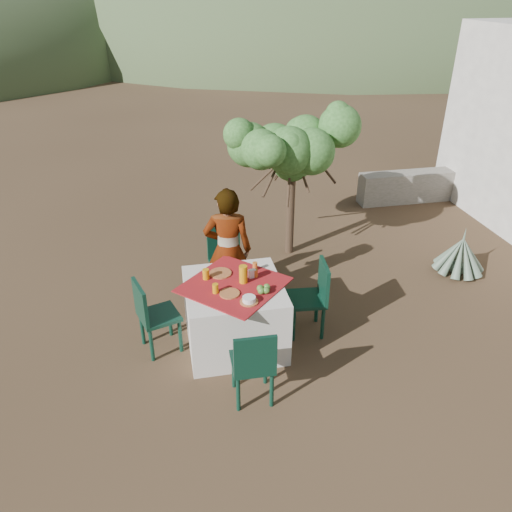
{
  "coord_description": "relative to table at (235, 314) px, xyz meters",
  "views": [
    {
      "loc": [
        -1.18,
        -4.41,
        3.54
      ],
      "look_at": [
        -0.22,
        0.37,
        0.85
      ],
      "focal_mm": 35.0,
      "sensor_mm": 36.0,
      "label": 1
    }
  ],
  "objects": [
    {
      "name": "ground",
      "position": [
        0.54,
        0.03,
        -0.38
      ],
      "size": [
        160.0,
        160.0,
        0.0
      ],
      "primitive_type": "plane",
      "color": "#3A281A",
      "rests_on": "ground"
    },
    {
      "name": "table",
      "position": [
        0.0,
        0.0,
        0.0
      ],
      "size": [
        1.3,
        1.3,
        0.76
      ],
      "color": "white",
      "rests_on": "ground"
    },
    {
      "name": "chair_far",
      "position": [
        0.07,
        1.04,
        0.13
      ],
      "size": [
        0.48,
        0.48,
        0.92
      ],
      "rotation": [
        0.0,
        0.0,
        0.15
      ],
      "color": "black",
      "rests_on": "ground"
    },
    {
      "name": "chair_near",
      "position": [
        0.03,
        -0.92,
        0.09
      ],
      "size": [
        0.4,
        0.4,
        0.84
      ],
      "rotation": [
        0.0,
        0.0,
        3.11
      ],
      "color": "black",
      "rests_on": "ground"
    },
    {
      "name": "chair_left",
      "position": [
        -0.87,
        0.05,
        0.1
      ],
      "size": [
        0.5,
        0.5,
        0.86
      ],
      "rotation": [
        0.0,
        0.0,
        1.87
      ],
      "color": "black",
      "rests_on": "ground"
    },
    {
      "name": "chair_right",
      "position": [
        0.9,
        0.04,
        0.11
      ],
      "size": [
        0.44,
        0.44,
        0.88
      ],
      "rotation": [
        0.0,
        0.0,
        4.61
      ],
      "color": "black",
      "rests_on": "ground"
    },
    {
      "name": "person",
      "position": [
        0.05,
        0.73,
        0.4
      ],
      "size": [
        0.63,
        0.47,
        1.55
      ],
      "primitive_type": "imported",
      "rotation": [
        0.0,
        0.0,
        2.96
      ],
      "color": "#8C6651",
      "rests_on": "ground"
    },
    {
      "name": "shrub_tree",
      "position": [
        1.19,
        2.0,
        1.11
      ],
      "size": [
        1.6,
        1.57,
        1.88
      ],
      "color": "#3E2E1F",
      "rests_on": "ground"
    },
    {
      "name": "agave",
      "position": [
        3.29,
        0.93,
        -0.13
      ],
      "size": [
        0.68,
        0.7,
        0.74
      ],
      "rotation": [
        0.0,
        0.0,
        -0.33
      ],
      "color": "slate",
      "rests_on": "ground"
    },
    {
      "name": "stone_wall",
      "position": [
        4.14,
        3.43,
        -0.1
      ],
      "size": [
        2.6,
        0.35,
        0.55
      ],
      "primitive_type": "cube",
      "color": "gray",
      "rests_on": "ground"
    },
    {
      "name": "hill_near_right",
      "position": [
        12.54,
        36.03,
        -0.38
      ],
      "size": [
        48.0,
        48.0,
        20.0
      ],
      "primitive_type": "ellipsoid",
      "color": "#364829",
      "rests_on": "ground"
    },
    {
      "name": "hill_far_center",
      "position": [
        -3.46,
        52.03,
        -0.38
      ],
      "size": [
        60.0,
        60.0,
        24.0
      ],
      "primitive_type": "ellipsoid",
      "color": "slate",
      "rests_on": "ground"
    },
    {
      "name": "hill_far_right",
      "position": [
        28.54,
        46.03,
        -0.38
      ],
      "size": [
        36.0,
        36.0,
        14.0
      ],
      "primitive_type": "ellipsoid",
      "color": "slate",
      "rests_on": "ground"
    },
    {
      "name": "plate_far",
      "position": [
        -0.11,
        0.24,
        0.39
      ],
      "size": [
        0.24,
        0.24,
        0.01
      ],
      "primitive_type": "cylinder",
      "color": "brown",
      "rests_on": "table"
    },
    {
      "name": "plate_near",
      "position": [
        -0.07,
        -0.18,
        0.39
      ],
      "size": [
        0.21,
        0.21,
        0.01
      ],
      "primitive_type": "cylinder",
      "color": "brown",
      "rests_on": "table"
    },
    {
      "name": "glass_far",
      "position": [
        -0.27,
        0.17,
        0.44
      ],
      "size": [
        0.07,
        0.07,
        0.12
      ],
      "primitive_type": "cylinder",
      "color": "orange",
      "rests_on": "table"
    },
    {
      "name": "glass_near",
      "position": [
        -0.21,
        -0.12,
        0.43
      ],
      "size": [
        0.06,
        0.06,
        0.1
      ],
      "primitive_type": "cylinder",
      "color": "orange",
      "rests_on": "table"
    },
    {
      "name": "juice_pitcher",
      "position": [
        0.11,
        0.02,
        0.48
      ],
      "size": [
        0.09,
        0.09,
        0.19
      ],
      "primitive_type": "cylinder",
      "color": "orange",
      "rests_on": "table"
    },
    {
      "name": "bowl_plate",
      "position": [
        0.09,
        -0.36,
        0.39
      ],
      "size": [
        0.19,
        0.19,
        0.01
      ],
      "primitive_type": "cylinder",
      "color": "brown",
      "rests_on": "table"
    },
    {
      "name": "white_bowl",
      "position": [
        0.09,
        -0.36,
        0.42
      ],
      "size": [
        0.13,
        0.13,
        0.05
      ],
      "primitive_type": "cylinder",
      "color": "white",
      "rests_on": "bowl_plate"
    },
    {
      "name": "jar_left",
      "position": [
        0.25,
        0.11,
        0.43
      ],
      "size": [
        0.05,
        0.05,
        0.09
      ],
      "primitive_type": "cylinder",
      "color": "#C86423",
      "rests_on": "table"
    },
    {
      "name": "jar_right",
      "position": [
        0.28,
        0.26,
        0.43
      ],
      "size": [
        0.05,
        0.05,
        0.09
      ],
      "primitive_type": "cylinder",
      "color": "#C86423",
      "rests_on": "table"
    },
    {
      "name": "napkin_holder",
      "position": [
        0.21,
        0.1,
        0.43
      ],
      "size": [
        0.08,
        0.06,
        0.1
      ],
      "primitive_type": "cube",
      "rotation": [
        0.0,
        0.0,
        0.28
      ],
      "color": "white",
      "rests_on": "table"
    },
    {
      "name": "fruit_cluster",
      "position": [
        0.27,
        -0.21,
        0.42
      ],
      "size": [
        0.14,
        0.13,
        0.07
      ],
      "color": "#4E7F2E",
      "rests_on": "table"
    }
  ]
}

